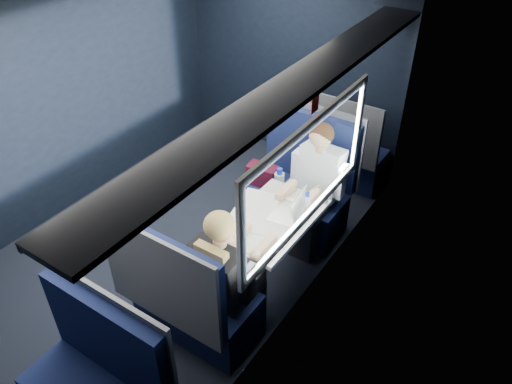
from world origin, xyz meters
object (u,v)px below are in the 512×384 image
Objects in this scene: table at (269,224)px; woman at (226,271)px; seat_row_front at (339,151)px; cup at (325,199)px; laptop at (293,210)px; seat_bay_far at (189,300)px; man at (315,182)px; seat_bay_near at (298,190)px; bottle_small at (307,203)px.

woman is at bearing -84.55° from table.
seat_row_front is 14.64× the size of cup.
seat_row_front is at bearing 101.75° from laptop.
man reaches higher than seat_bay_far.
table is 0.76× the size of woman.
man is 1.41m from woman.
seat_bay_near is 3.46× the size of laptop.
woman is (0.07, -0.71, 0.06)m from table.
man is 6.71× the size of bottle_small.
seat_row_front is 1.65m from bottle_small.
man is at bearing 80.97° from seat_bay_far.
woman is 6.71× the size of bottle_small.
cup is (0.48, -1.36, 0.37)m from seat_row_front.
bottle_small is (0.06, 0.13, 0.02)m from laptop.
bottle_small is 2.49× the size of cup.
seat_row_front is 1.76m from laptop.
bottle_small is 0.21m from cup.
seat_bay_far reaches higher than table.
table is at bearing -143.91° from laptop.
laptop is at bearing -80.33° from man.
seat_row_front is 2.54m from woman.
laptop reaches higher than table.
seat_row_front is 3.19× the size of laptop.
seat_bay_far reaches higher than laptop.
man is (0.25, -1.10, 0.31)m from seat_row_front.
seat_row_front is at bearing 95.70° from woman.
seat_row_front reaches higher than laptop.
woman is 3.63× the size of laptop.
seat_bay_near is 0.43m from man.
bottle_small is at bearing 70.03° from seat_bay_far.
seat_bay_near is 0.95× the size of woman.
seat_bay_near reaches higher than table.
man and woman have the same top height.
seat_row_front is 0.88× the size of man.
seat_bay_near reaches higher than seat_row_front.
seat_bay_near is at bearing 147.08° from man.
cup is at bearing -48.36° from man.
woman reaches higher than cup.
seat_bay_far reaches higher than cup.
seat_bay_near is 0.93m from seat_row_front.
table is 0.92m from seat_bay_near.
cup is at bearing 78.67° from woman.
seat_bay_near is 1.09× the size of seat_row_front.
table is at bearing 95.45° from woman.
woman is 16.69× the size of cup.
woman is 1.17m from cup.
woman is at bearing -96.78° from laptop.
cup is at bearing -70.51° from seat_row_front.
table is at bearing -95.52° from man.
man is 16.69× the size of cup.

